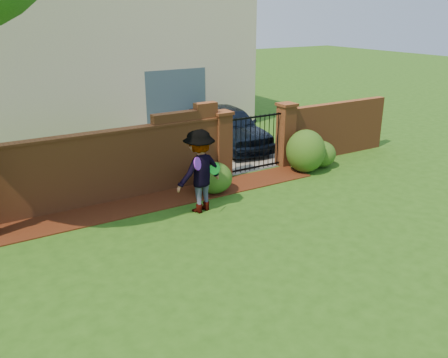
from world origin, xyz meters
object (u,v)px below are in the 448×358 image
frisbee_green (215,169)px  man (200,172)px  car (232,128)px  frisbee_purple (197,164)px

frisbee_green → man: bearing=177.6°
car → frisbee_purple: frisbee_purple is taller
frisbee_purple → car: bearing=50.3°
car → frisbee_purple: bearing=-125.1°
car → frisbee_purple: (-3.73, -4.49, 0.62)m
car → frisbee_purple: size_ratio=14.23×
car → man: size_ratio=2.13×
man → frisbee_purple: bearing=41.4°
frisbee_purple → frisbee_green: size_ratio=1.02×
man → frisbee_green: bearing=164.4°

